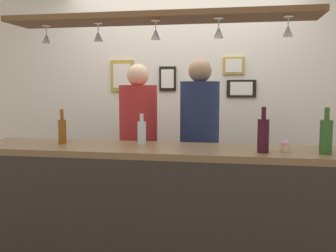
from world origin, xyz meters
TOP-DOWN VIEW (x-y plane):
  - back_wall at (0.00, 1.10)m, footprint 4.40×0.06m
  - bar_counter at (0.00, -0.51)m, footprint 2.70×0.55m
  - overhead_glass_rack at (0.00, -0.30)m, footprint 2.20×0.36m
  - hanging_wineglass_far_left at (-0.87, -0.26)m, footprint 0.07×0.07m
  - hanging_wineglass_left at (-0.44, -0.30)m, footprint 0.07×0.07m
  - hanging_wineglass_center_left at (-0.01, -0.34)m, footprint 0.07×0.07m
  - hanging_wineglass_center at (0.43, -0.35)m, footprint 0.07×0.07m
  - hanging_wineglass_center_right at (0.88, -0.34)m, footprint 0.07×0.07m
  - person_middle_red_shirt at (-0.31, 0.31)m, footprint 0.34×0.34m
  - person_right_navy_shirt at (0.24, 0.31)m, footprint 0.34×0.34m
  - bottle_wine_dark_red at (0.73, -0.45)m, footprint 0.08×0.08m
  - bottle_soda_clear at (-0.14, -0.24)m, footprint 0.06×0.06m
  - bottle_beer_amber_tall at (-0.74, -0.31)m, footprint 0.06×0.06m
  - bottle_champagne_green at (1.12, -0.44)m, footprint 0.08×0.08m
  - cupcake at (0.88, -0.39)m, footprint 0.06×0.06m
  - picture_frame_crest at (-0.17, 1.06)m, footprint 0.18×0.02m
  - picture_frame_caricature at (-0.68, 1.06)m, footprint 0.26×0.02m
  - picture_frame_upper_small at (0.52, 1.06)m, footprint 0.22×0.02m
  - picture_frame_lower_pair at (0.60, 1.06)m, footprint 0.30×0.02m

SIDE VIEW (x-z plane):
  - bar_counter at x=0.00m, z-range 0.18..1.22m
  - person_middle_red_shirt at x=-0.31m, z-range 0.17..1.85m
  - person_right_navy_shirt at x=0.24m, z-range 0.18..1.89m
  - cupcake at x=0.88m, z-range 1.04..1.12m
  - bottle_soda_clear at x=-0.14m, z-range 1.02..1.25m
  - bottle_beer_amber_tall at x=-0.74m, z-range 1.02..1.28m
  - bottle_wine_dark_red at x=0.73m, z-range 1.01..1.31m
  - bottle_champagne_green at x=1.12m, z-range 1.01..1.31m
  - back_wall at x=0.00m, z-range 0.00..2.60m
  - picture_frame_lower_pair at x=0.60m, z-range 1.37..1.55m
  - picture_frame_crest at x=-0.17m, z-range 1.43..1.69m
  - picture_frame_caricature at x=-0.68m, z-range 1.42..1.76m
  - picture_frame_upper_small at x=0.52m, z-range 1.60..1.78m
  - hanging_wineglass_far_left at x=-0.87m, z-range 1.78..1.91m
  - hanging_wineglass_left at x=-0.44m, z-range 1.78..1.91m
  - hanging_wineglass_center_left at x=-0.01m, z-range 1.78..1.91m
  - hanging_wineglass_center at x=0.43m, z-range 1.78..1.91m
  - hanging_wineglass_center_right at x=0.88m, z-range 1.78..1.91m
  - overhead_glass_rack at x=0.00m, z-range 1.94..1.98m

